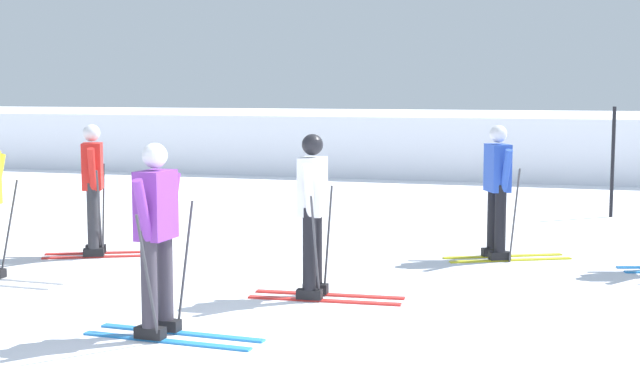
% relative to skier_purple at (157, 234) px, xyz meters
% --- Properties ---
extents(ground_plane, '(120.00, 120.00, 0.00)m').
position_rel_skier_purple_xyz_m(ground_plane, '(1.41, -0.47, -0.92)').
color(ground_plane, white).
extents(far_snow_ridge, '(80.00, 7.29, 1.47)m').
position_rel_skier_purple_xyz_m(far_snow_ridge, '(1.41, 17.69, -0.18)').
color(far_snow_ridge, white).
rests_on(far_snow_ridge, ground).
extents(skier_purple, '(1.62, 1.00, 1.71)m').
position_rel_skier_purple_xyz_m(skier_purple, '(0.00, 0.00, 0.00)').
color(skier_purple, '#237AC6').
rests_on(skier_purple, ground).
extents(skier_blue, '(1.60, 1.04, 1.71)m').
position_rel_skier_purple_xyz_m(skier_blue, '(2.47, 4.57, 0.00)').
color(skier_blue, gold).
rests_on(skier_blue, ground).
extents(skier_white, '(1.62, 1.00, 1.71)m').
position_rel_skier_purple_xyz_m(skier_white, '(0.86, 1.82, -0.00)').
color(skier_white, red).
rests_on(skier_white, ground).
extents(skier_red, '(1.61, 1.00, 1.71)m').
position_rel_skier_purple_xyz_m(skier_red, '(-2.57, 3.32, -0.00)').
color(skier_red, red).
rests_on(skier_red, ground).
extents(trail_marker_pole, '(0.06, 0.06, 1.86)m').
position_rel_skier_purple_xyz_m(trail_marker_pole, '(3.92, 9.01, 0.01)').
color(trail_marker_pole, black).
rests_on(trail_marker_pole, ground).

